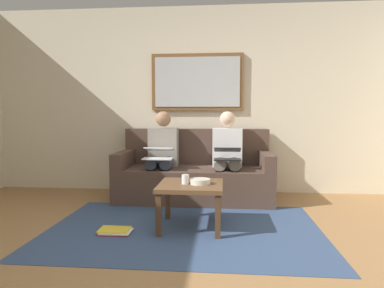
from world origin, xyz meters
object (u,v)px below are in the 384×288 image
coffee_table (191,190)px  cup (185,179)px  person_right (162,152)px  couch (195,174)px  laptop_white (159,153)px  bowl (200,181)px  laptop_black (227,154)px  framed_mirror (197,82)px  magazine_stack (115,231)px  person_left (227,153)px

coffee_table → cup: size_ratio=6.81×
coffee_table → person_right: person_right is taller
couch → laptop_white: bearing=37.1°
coffee_table → bowl: bowl is taller
cup → laptop_black: size_ratio=0.27×
framed_mirror → magazine_stack: 2.46m
laptop_white → bowl: bearing=122.1°
framed_mirror → person_right: size_ratio=1.12×
magazine_stack → bowl: bearing=-165.5°
couch → laptop_black: 0.61m
person_left → laptop_white: bearing=16.5°
coffee_table → bowl: size_ratio=3.22×
cup → person_right: person_right is taller
framed_mirror → coffee_table: 1.99m
person_right → laptop_white: bearing=90.0°
cup → bowl: bearing=-178.3°
coffee_table → cup: bearing=21.6°
couch → coffee_table: (-0.06, 1.22, 0.06)m
person_left → laptop_white: (0.84, 0.25, 0.02)m
coffee_table → person_right: size_ratio=0.54×
couch → laptop_black: bearing=143.2°
framed_mirror → bowl: framed_mirror is taller
framed_mirror → laptop_black: bearing=120.9°
laptop_black → laptop_white: laptop_black is taller
couch → person_left: person_left is taller
person_left → magazine_stack: size_ratio=3.73×
cup → magazine_stack: (0.63, 0.20, -0.46)m
couch → person_left: (-0.42, 0.07, 0.30)m
framed_mirror → coffee_table: size_ratio=2.09×
person_left → framed_mirror: bearing=-47.4°
person_left → magazine_stack: bearing=52.6°
bowl → laptop_black: 0.97m
coffee_table → person_left: (-0.36, -1.15, 0.24)m
framed_mirror → magazine_stack: size_ratio=4.19×
framed_mirror → bowl: bearing=95.4°
person_left → coffee_table: bearing=72.6°
coffee_table → bowl: (-0.09, 0.02, 0.09)m
laptop_white → magazine_stack: (0.20, 1.12, -0.61)m
cup → magazine_stack: cup is taller
coffee_table → magazine_stack: 0.80m
person_left → laptop_black: (-0.00, 0.25, 0.02)m
couch → person_right: 0.52m
cup → laptop_white: (0.43, -0.92, 0.14)m
person_right → magazine_stack: bearing=81.5°
laptop_white → laptop_black: bearing=-179.7°
framed_mirror → coffee_table: bearing=92.2°
coffee_table → magazine_stack: size_ratio=2.00×
bowl → cup: bearing=1.7°
couch → bowl: size_ratio=10.32×
framed_mirror → laptop_white: (0.42, 0.71, -0.92)m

